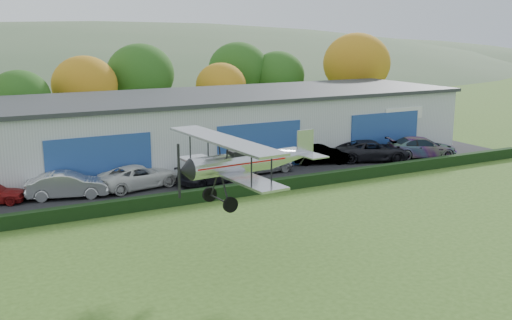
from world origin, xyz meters
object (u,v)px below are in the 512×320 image
car_7 (422,147)px  biplane (244,160)px  car_6 (373,150)px  car_4 (261,162)px  car_5 (321,154)px  hangar (226,124)px  car_1 (68,185)px  car_3 (210,173)px  car_2 (139,176)px

car_7 → biplane: biplane is taller
car_6 → biplane: biplane is taller
car_4 → biplane: 17.33m
biplane → car_5: bearing=41.8°
car_5 → car_6: 4.44m
hangar → car_1: bearing=-153.4°
car_4 → car_6: bearing=-91.3°
car_3 → car_5: car_5 is taller
hangar → car_4: bearing=-93.2°
car_7 → car_1: bearing=110.0°
car_4 → car_2: bearing=91.8°
car_2 → car_4: bearing=-100.9°
car_7 → biplane: 26.73m
car_7 → hangar: bearing=81.3°
car_2 → car_3: car_2 is taller
hangar → car_7: bearing=-31.2°
car_4 → car_5: car_4 is taller
car_3 → car_7: bearing=-104.7°
car_3 → hangar: bearing=-45.4°
hangar → car_5: size_ratio=8.82×
hangar → car_3: bearing=-121.7°
car_5 → car_1: bearing=110.3°
car_1 → car_3: bearing=-81.6°
car_3 → biplane: size_ratio=0.59×
car_5 → car_7: bearing=-84.0°
car_1 → car_3: 9.40m
car_3 → car_6: car_6 is taller
car_6 → biplane: size_ratio=0.73×
car_1 → car_7: 28.34m
car_5 → car_6: car_6 is taller
car_7 → car_6: bearing=100.9°
car_2 → biplane: biplane is taller
car_1 → car_4: bearing=-75.1°
car_2 → biplane: 15.05m
car_1 → car_6: (23.89, -0.35, -0.00)m
car_4 → biplane: size_ratio=0.59×
car_3 → car_5: size_ratio=1.05×
car_3 → biplane: 14.53m
car_1 → car_7: size_ratio=0.86×
car_2 → car_5: bearing=-99.1°
car_1 → car_5: 19.58m
hangar → car_5: hangar is taller
car_4 → car_7: (14.35, -1.47, 0.02)m
hangar → car_6: 12.28m
car_4 → car_1: bearing=92.8°
hangar → car_4: (-0.39, -6.98, -1.79)m
car_6 → car_4: bearing=109.0°
car_3 → biplane: (-4.05, -13.37, 3.99)m
biplane → car_3: bearing=68.6°
hangar → car_5: (5.21, -6.53, -1.85)m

